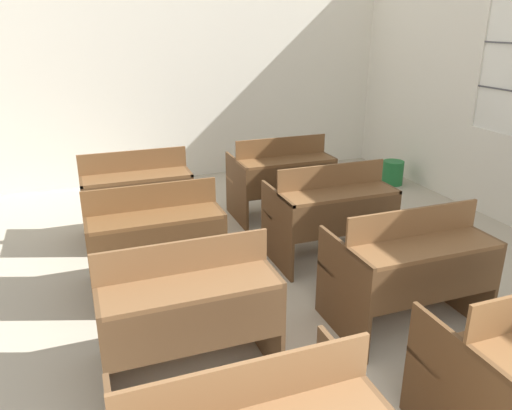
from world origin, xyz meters
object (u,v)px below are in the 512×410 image
Objects in this scene: bench_second_left at (186,307)px; bench_second_right at (409,267)px; bench_third_right at (330,211)px; bench_back_right at (281,176)px; bench_back_left at (136,193)px; wastepaper_bin at (393,173)px; bench_third_left at (154,236)px.

bench_second_right is at bearing -0.86° from bench_second_left.
bench_back_right is (-0.00, 1.15, 0.00)m from bench_third_right.
wastepaper_bin is at bearing 9.48° from bench_back_left.
bench_second_right is 1.00× the size of bench_third_right.
bench_second_left is 1.00× the size of bench_back_left.
bench_third_left is 1.13m from bench_back_left.
bench_second_left is at bearing -124.97° from bench_back_right.
wastepaper_bin is (3.51, 2.86, -0.31)m from bench_second_left.
bench_third_right is at bearing 35.46° from bench_second_left.
bench_third_right is (-0.01, 1.17, 0.00)m from bench_second_right.
wastepaper_bin is at bearing 39.16° from bench_second_left.
bench_second_left is 3.25× the size of wastepaper_bin.
bench_third_left is (-1.63, 1.16, 0.00)m from bench_second_right.
bench_back_left is at bearing 125.21° from bench_second_right.
bench_third_left and bench_third_right have the same top height.
bench_second_left is 2.27m from bench_back_left.
bench_back_left is 1.00× the size of bench_back_right.
bench_third_right is at bearing -34.92° from bench_back_left.
bench_second_right is at bearing -89.57° from bench_third_right.
bench_second_left is 1.00× the size of bench_back_right.
bench_back_right is at bearing 90.19° from bench_third_right.
bench_second_left is 1.98m from bench_third_right.
bench_second_left and bench_third_left have the same top height.
bench_second_left is at bearing -144.54° from bench_third_right.
bench_second_right is 1.17m from bench_third_right.
bench_second_right is 3.46m from wastepaper_bin.
bench_back_left is (-1.62, 2.30, 0.00)m from bench_second_right.
bench_second_right is at bearing -54.79° from bench_back_left.
bench_second_right is 1.00× the size of bench_third_left.
bench_back_right is at bearing 55.03° from bench_second_left.
wastepaper_bin is (1.90, 0.56, -0.31)m from bench_back_right.
bench_third_left is at bearing 90.38° from bench_second_left.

